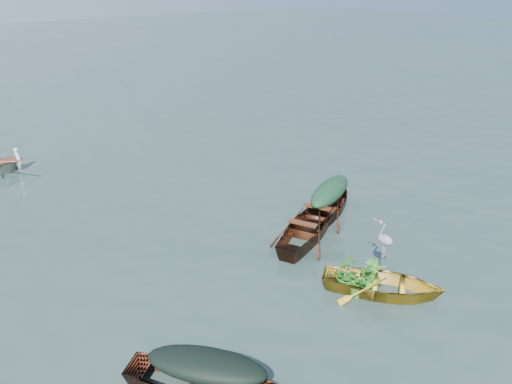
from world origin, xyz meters
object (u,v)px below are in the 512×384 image
yellow_dinghy (381,293)px  open_wooden_boat (309,236)px  green_tarp_boat (328,214)px  heron (384,246)px

yellow_dinghy → open_wooden_boat: (0.60, 2.89, 0.00)m
green_tarp_boat → open_wooden_boat: open_wooden_boat is taller
heron → yellow_dinghy: bearing=-174.8°
heron → green_tarp_boat: bearing=27.7°
green_tarp_boat → heron: heron is taller
open_wooden_boat → heron: (-0.18, -2.53, 0.91)m
yellow_dinghy → open_wooden_boat: bearing=42.7°
open_wooden_boat → heron: size_ratio=4.86×
yellow_dinghy → green_tarp_boat: green_tarp_boat is taller
green_tarp_boat → yellow_dinghy: bearing=126.8°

